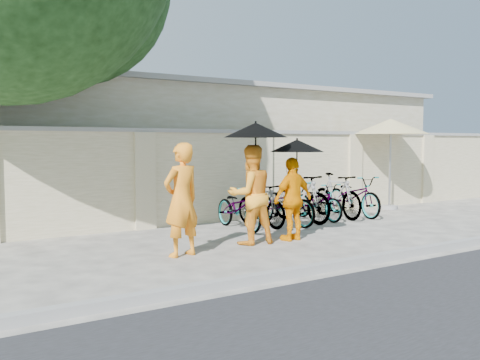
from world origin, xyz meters
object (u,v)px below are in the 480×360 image
monk_center (251,195)px  patio_umbrella (391,128)px  monk_left (182,200)px  monk_right (293,199)px

monk_center → patio_umbrella: 6.44m
monk_left → monk_center: (1.48, 0.25, -0.02)m
monk_right → patio_umbrella: (5.11, 2.20, 1.43)m
monk_left → patio_umbrella: 7.89m
monk_left → monk_right: size_ratio=1.17×
monk_left → patio_umbrella: (7.43, 2.31, 1.29)m
monk_left → patio_umbrella: patio_umbrella is taller
monk_right → patio_umbrella: bearing=-163.3°
monk_right → patio_umbrella: 5.74m
monk_center → monk_right: bearing=177.2°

